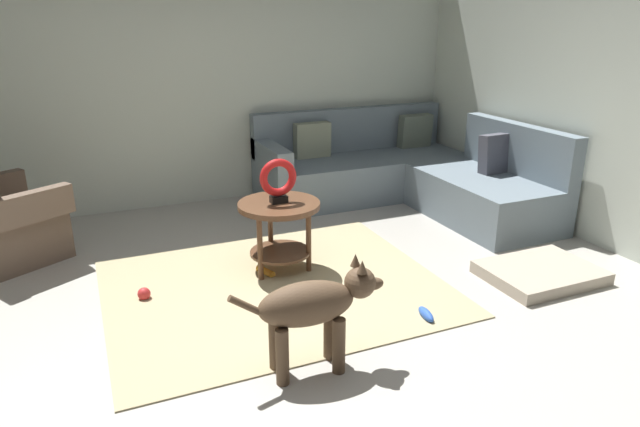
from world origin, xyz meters
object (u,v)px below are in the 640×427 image
at_px(side_table, 279,218).
at_px(dog_bed_mat, 540,273).
at_px(sectional_couch, 404,175).
at_px(dog, 314,307).
at_px(dog_toy_ball, 144,294).
at_px(dog_toy_rope, 266,271).
at_px(torus_sculpture, 278,180).
at_px(armchair, 6,223).
at_px(dog_toy_bone, 426,314).

distance_m(side_table, dog_bed_mat, 1.95).
relative_size(sectional_couch, dog, 2.65).
height_order(side_table, dog_toy_ball, side_table).
xyz_separation_m(dog_bed_mat, dog_toy_rope, (-1.82, 0.86, -0.02)).
relative_size(side_table, dog, 0.71).
height_order(sectional_couch, torus_sculpture, sectional_couch).
xyz_separation_m(sectional_couch, dog_bed_mat, (-0.01, -1.93, -0.25)).
bearing_deg(side_table, dog_toy_ball, -175.83).
bearing_deg(dog, side_table, 172.76).
bearing_deg(side_table, armchair, 152.16).
bearing_deg(dog_toy_bone, sectional_couch, 62.23).
xyz_separation_m(side_table, dog_toy_bone, (0.61, -1.04, -0.39)).
bearing_deg(dog_toy_rope, dog, -95.69).
bearing_deg(dog_toy_bone, dog, -165.99).
bearing_deg(armchair, torus_sculpture, 31.61).
relative_size(armchair, dog_bed_mat, 1.24).
relative_size(torus_sculpture, dog_toy_ball, 3.77).
xyz_separation_m(dog, dog_toy_bone, (0.86, 0.21, -0.35)).
height_order(dog_bed_mat, dog, dog).
bearing_deg(dog_toy_rope, side_table, 11.45).
bearing_deg(torus_sculpture, side_table, 63.43).
xyz_separation_m(torus_sculpture, dog_toy_ball, (-1.00, -0.07, -0.67)).
relative_size(dog, dog_toy_bone, 4.71).
relative_size(armchair, dog_toy_ball, 11.49).
xyz_separation_m(torus_sculpture, dog_bed_mat, (1.70, -0.89, -0.67)).
relative_size(torus_sculpture, dog, 0.38).
relative_size(dog_bed_mat, dog, 0.94).
height_order(dog_toy_ball, dog_toy_bone, dog_toy_ball).
height_order(sectional_couch, dog, sectional_couch).
distance_m(sectional_couch, dog_toy_rope, 2.14).
xyz_separation_m(sectional_couch, dog_toy_rope, (-1.84, -1.07, -0.27)).
relative_size(armchair, side_table, 1.66).
height_order(armchair, torus_sculpture, armchair).
bearing_deg(torus_sculpture, dog_toy_ball, -175.83).
xyz_separation_m(dog_toy_ball, dog_toy_bone, (1.61, -0.97, -0.01)).
bearing_deg(armchair, dog, 5.23).
bearing_deg(dog_toy_bone, dog_toy_rope, 125.81).
height_order(sectional_couch, armchair, same).
distance_m(side_table, dog_toy_rope, 0.41).
xyz_separation_m(torus_sculpture, dog, (-0.25, -1.26, -0.33)).
relative_size(torus_sculpture, dog_toy_bone, 1.81).
relative_size(armchair, torus_sculpture, 3.05).
bearing_deg(dog_bed_mat, dog, -169.18).
distance_m(armchair, torus_sculpture, 2.15).
bearing_deg(armchair, side_table, 31.61).
relative_size(side_table, dog_toy_rope, 3.43).
height_order(armchair, dog_bed_mat, armchair).
bearing_deg(side_table, dog_toy_bone, -59.79).
bearing_deg(dog_toy_rope, dog_bed_mat, -25.23).
xyz_separation_m(torus_sculpture, dog_toy_bone, (0.61, -1.04, -0.68)).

